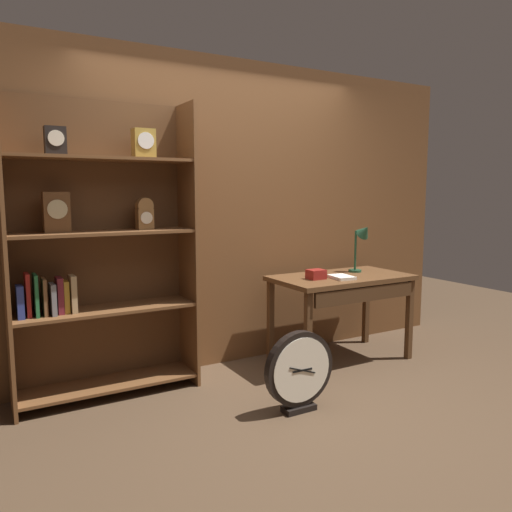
{
  "coord_description": "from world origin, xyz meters",
  "views": [
    {
      "loc": [
        -1.91,
        -2.52,
        1.49
      ],
      "look_at": [
        -0.04,
        0.75,
        1.01
      ],
      "focal_mm": 34.85,
      "sensor_mm": 36.0,
      "label": 1
    }
  ],
  "objects_px": {
    "bookshelf": "(99,253)",
    "open_repair_manual": "(342,277)",
    "desk_lamp": "(363,238)",
    "workbench": "(343,286)",
    "toolbox_small": "(316,274)",
    "round_clock_large": "(299,371)"
  },
  "relations": [
    {
      "from": "workbench",
      "to": "desk_lamp",
      "type": "xyz_separation_m",
      "value": [
        0.29,
        0.09,
        0.41
      ]
    },
    {
      "from": "workbench",
      "to": "bookshelf",
      "type": "bearing_deg",
      "value": 171.45
    },
    {
      "from": "open_repair_manual",
      "to": "round_clock_large",
      "type": "height_order",
      "value": "open_repair_manual"
    },
    {
      "from": "bookshelf",
      "to": "desk_lamp",
      "type": "bearing_deg",
      "value": -5.35
    },
    {
      "from": "round_clock_large",
      "to": "bookshelf",
      "type": "bearing_deg",
      "value": 138.34
    },
    {
      "from": "workbench",
      "to": "toolbox_small",
      "type": "xyz_separation_m",
      "value": [
        -0.3,
        -0.0,
        0.13
      ]
    },
    {
      "from": "desk_lamp",
      "to": "toolbox_small",
      "type": "xyz_separation_m",
      "value": [
        -0.59,
        -0.09,
        -0.28
      ]
    },
    {
      "from": "desk_lamp",
      "to": "round_clock_large",
      "type": "bearing_deg",
      "value": -148.09
    },
    {
      "from": "bookshelf",
      "to": "open_repair_manual",
      "type": "bearing_deg",
      "value": -11.66
    },
    {
      "from": "desk_lamp",
      "to": "open_repair_manual",
      "type": "relative_size",
      "value": 2.09
    },
    {
      "from": "bookshelf",
      "to": "desk_lamp",
      "type": "distance_m",
      "value": 2.31
    },
    {
      "from": "desk_lamp",
      "to": "round_clock_large",
      "type": "xyz_separation_m",
      "value": [
        -1.21,
        -0.75,
        -0.79
      ]
    },
    {
      "from": "bookshelf",
      "to": "open_repair_manual",
      "type": "relative_size",
      "value": 9.78
    },
    {
      "from": "open_repair_manual",
      "to": "desk_lamp",
      "type": "bearing_deg",
      "value": 31.67
    },
    {
      "from": "workbench",
      "to": "open_repair_manual",
      "type": "bearing_deg",
      "value": -136.17
    },
    {
      "from": "desk_lamp",
      "to": "bookshelf",
      "type": "bearing_deg",
      "value": 174.65
    },
    {
      "from": "bookshelf",
      "to": "round_clock_large",
      "type": "distance_m",
      "value": 1.65
    },
    {
      "from": "bookshelf",
      "to": "toolbox_small",
      "type": "xyz_separation_m",
      "value": [
        1.71,
        -0.3,
        -0.25
      ]
    },
    {
      "from": "toolbox_small",
      "to": "open_repair_manual",
      "type": "bearing_deg",
      "value": -24.0
    },
    {
      "from": "round_clock_large",
      "to": "desk_lamp",
      "type": "bearing_deg",
      "value": 31.91
    },
    {
      "from": "toolbox_small",
      "to": "open_repair_manual",
      "type": "distance_m",
      "value": 0.22
    },
    {
      "from": "workbench",
      "to": "desk_lamp",
      "type": "bearing_deg",
      "value": 16.79
    }
  ]
}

